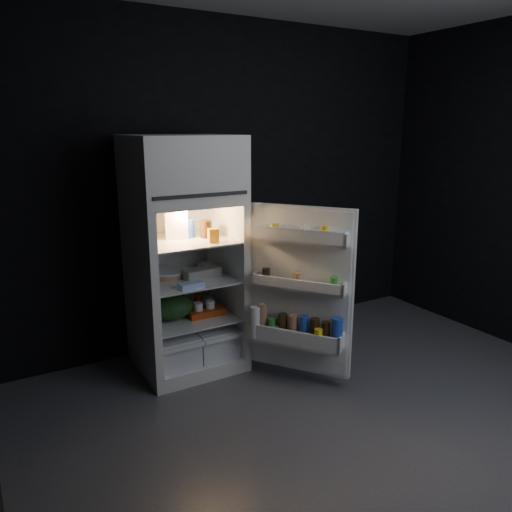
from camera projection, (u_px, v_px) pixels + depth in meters
floor at (355, 423)px, 3.18m from camera, size 4.00×3.40×0.00m
wall_back at (230, 185)px, 4.26m from camera, size 4.00×0.00×2.70m
refrigerator at (183, 247)px, 3.75m from camera, size 0.76×0.71×1.78m
fridge_door at (299, 295)px, 3.54m from camera, size 0.58×0.70×1.22m
milk_jug at (176, 222)px, 3.73m from camera, size 0.21×0.21×0.24m
mayo_jar at (188, 228)px, 3.74m from camera, size 0.13×0.13×0.14m
jam_jar at (206, 229)px, 3.74m from camera, size 0.10×0.10×0.13m
amber_bottle at (146, 227)px, 3.58m from camera, size 0.10×0.10×0.22m
small_carton at (213, 235)px, 3.59m from camera, size 0.08×0.06×0.10m
egg_carton at (202, 273)px, 3.78m from camera, size 0.30×0.14×0.07m
pie at (168, 274)px, 3.81m from camera, size 0.38×0.38×0.04m
flat_package at (191, 285)px, 3.54m from camera, size 0.19×0.10×0.04m
wrapped_pkg at (208, 265)px, 4.02m from camera, size 0.15×0.13×0.05m
produce_bag at (171, 306)px, 3.75m from camera, size 0.35×0.30×0.20m
yogurt_tray at (206, 312)px, 3.84m from camera, size 0.29×0.16×0.05m
small_can_red at (198, 299)px, 4.07m from camera, size 0.07×0.07×0.09m
small_can_silver at (208, 301)px, 4.02m from camera, size 0.08×0.08×0.09m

